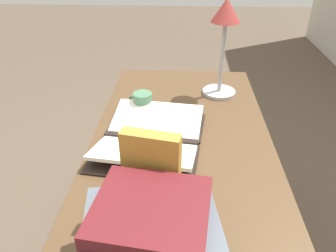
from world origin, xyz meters
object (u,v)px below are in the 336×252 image
(book_standing_upright, at_px, (150,178))
(coffee_mug, at_px, (142,103))
(reading_lamp, at_px, (224,30))
(open_book, at_px, (150,137))
(book_stack_tall, at_px, (150,235))

(book_standing_upright, relative_size, coffee_mug, 2.58)
(reading_lamp, bearing_deg, open_book, -34.48)
(book_stack_tall, relative_size, reading_lamp, 0.73)
(open_book, distance_m, reading_lamp, 0.57)
(book_stack_tall, relative_size, book_standing_upright, 1.16)
(book_standing_upright, bearing_deg, book_stack_tall, 16.79)
(book_stack_tall, xyz_separation_m, reading_lamp, (-0.92, 0.23, 0.19))
(book_stack_tall, xyz_separation_m, coffee_mug, (-0.73, -0.11, -0.06))
(open_book, distance_m, book_standing_upright, 0.38)
(book_standing_upright, xyz_separation_m, coffee_mug, (-0.58, -0.09, -0.09))
(book_stack_tall, height_order, reading_lamp, reading_lamp)
(reading_lamp, bearing_deg, coffee_mug, -60.25)
(book_stack_tall, height_order, book_standing_upright, book_standing_upright)
(coffee_mug, bearing_deg, book_stack_tall, 8.51)
(book_standing_upright, distance_m, reading_lamp, 0.82)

